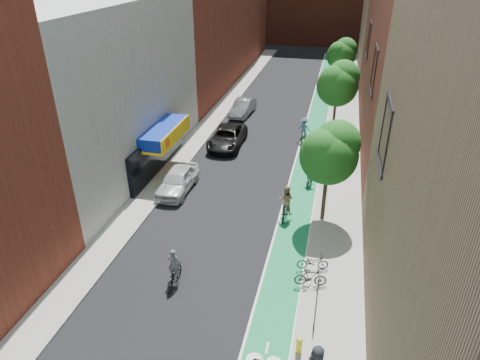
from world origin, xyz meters
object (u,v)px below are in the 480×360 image
Objects in this scene: cyclist_lead at (174,273)px; cyclist_lane_far at (304,131)px; cyclist_lane_near at (286,205)px; cyclist_lane_mid at (310,175)px; parked_car_silver at (243,107)px; fire_hydrant at (299,345)px; parked_car_black at (227,137)px; parked_car_white at (178,180)px.

cyclist_lead is 0.94× the size of cyclist_lane_far.
cyclist_lead is 20.11m from cyclist_lane_far.
cyclist_lead is 8.50m from cyclist_lane_near.
cyclist_lead reaches higher than cyclist_lane_mid.
parked_car_silver is 2.39× the size of cyclist_lane_mid.
parked_car_silver is 6.22× the size of fire_hydrant.
parked_car_black is at bearing 112.49° from fire_hydrant.
parked_car_black is 6.66m from cyclist_lane_far.
parked_car_white is 2.19× the size of cyclist_lane_far.
cyclist_lane_near reaches higher than cyclist_lane_mid.
parked_car_silver is 2.17× the size of cyclist_lane_far.
parked_car_silver is (0.86, 16.27, -0.03)m from parked_car_white.
parked_car_black is 11.87m from cyclist_lane_near.
parked_car_white is 6.27× the size of fire_hydrant.
cyclist_lane_mid reaches higher than parked_car_white.
parked_car_silver is at bearing -85.28° from cyclist_lead.
cyclist_lane_mid is 2.60× the size of fire_hydrant.
parked_car_white is at bearing -88.53° from parked_car_silver.
parked_car_silver is 8.73m from cyclist_lane_far.
cyclist_lead is at bearing -70.05° from parked_car_white.
cyclist_lane_near reaches higher than parked_car_silver.
fire_hydrant is (1.95, -10.03, -0.41)m from cyclist_lane_near.
parked_car_white is 9.26m from cyclist_lane_mid.
fire_hydrant is at bearing -68.11° from parked_car_silver.
cyclist_lane_near is (6.35, -10.02, 0.19)m from parked_car_black.
cyclist_lane_near is at bearing -58.48° from parked_car_black.
cyclist_lane_near is (4.54, 7.18, 0.30)m from cyclist_lead.
cyclist_lane_mid is at bearing -97.82° from cyclist_lane_near.
parked_car_silver is at bearing -64.21° from cyclist_lane_near.
parked_car_black is 21.70m from fire_hydrant.
fire_hydrant is (0.87, -14.75, -0.19)m from cyclist_lane_mid.
cyclist_lead is 13.16m from cyclist_lane_mid.
cyclist_lane_far reaches higher than parked_car_silver.
parked_car_white is 16.30m from parked_car_silver.
parked_car_black is 9.12m from cyclist_lane_mid.
parked_car_silver is 25.33m from cyclist_lead.
cyclist_lane_mid is 7.82m from cyclist_lane_far.
cyclist_lane_far is (4.39, 19.62, 0.30)m from cyclist_lead.
parked_car_silver is 15.50m from cyclist_lane_mid.
parked_car_black is at bearing 34.81° from cyclist_lane_far.
cyclist_lead reaches higher than parked_car_white.
cyclist_lane_mid reaches higher than parked_car_silver.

